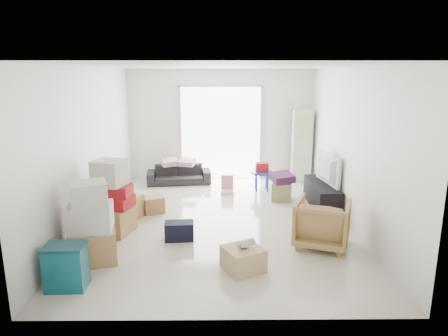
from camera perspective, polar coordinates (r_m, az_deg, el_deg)
room_shell at (r=6.91m, az=-0.45°, el=3.07°), size 4.98×6.48×3.18m
sliding_door at (r=9.87m, az=-0.47°, el=5.55°), size 2.10×0.04×2.33m
ac_tower at (r=9.80m, az=11.03°, el=3.06°), size 0.45×0.30×1.75m
tv_console at (r=8.16m, az=13.78°, el=-3.74°), size 0.43×1.44×0.48m
television at (r=8.07m, az=13.90°, el=-1.66°), size 0.74×1.11×0.14m
sofa at (r=9.63m, az=-6.48°, el=-0.49°), size 1.55×0.62×0.59m
pillow_left at (r=9.56m, az=-7.83°, el=1.58°), size 0.52×0.48×0.13m
pillow_right at (r=9.49m, az=-5.28°, el=1.55°), size 0.44×0.39×0.13m
armchair at (r=6.30m, az=13.87°, el=-7.34°), size 0.99×0.96×0.80m
storage_bins at (r=5.38m, az=-21.64°, el=-12.95°), size 0.50×0.36×0.57m
box_stack_a at (r=5.87m, az=-18.46°, el=-7.98°), size 0.76×0.69×1.16m
box_stack_b at (r=6.82m, az=-15.78°, el=-4.65°), size 0.75×0.74×1.23m
box_stack_c at (r=7.55m, az=-14.06°, el=-5.38°), size 0.72×0.66×0.42m
loose_box at (r=7.74m, az=-10.10°, el=-5.14°), size 0.49×0.49×0.31m
duffel_bag at (r=6.46m, az=-6.40°, el=-8.92°), size 0.48×0.31×0.29m
ottoman at (r=8.41m, az=8.24°, el=-3.30°), size 0.46×0.46×0.39m
blanket at (r=8.34m, az=8.30°, el=-1.57°), size 0.52×0.52×0.14m
kids_table at (r=9.02m, az=5.42°, el=-0.40°), size 0.50×0.50×0.63m
toy_walker at (r=8.84m, az=0.47°, el=-2.91°), size 0.29×0.26×0.39m
wood_crate at (r=5.50m, az=2.76°, el=-12.86°), size 0.64×0.64×0.32m
plush_bunny at (r=5.41m, az=3.09°, el=-10.74°), size 0.26×0.15×0.13m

